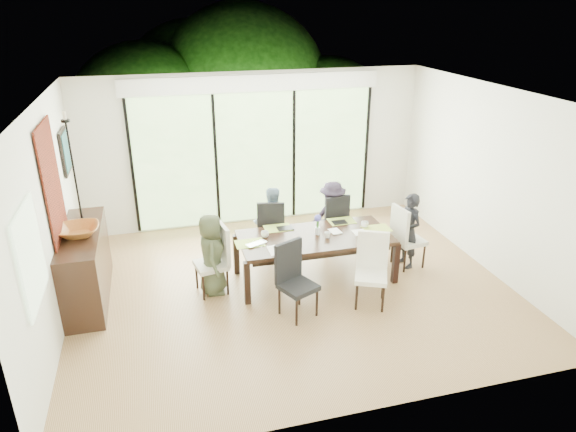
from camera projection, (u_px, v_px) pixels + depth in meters
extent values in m
cube|color=brown|center=(293.00, 287.00, 7.33)|extent=(6.00, 5.00, 0.01)
cube|color=white|center=(293.00, 95.00, 6.27)|extent=(6.00, 5.00, 0.01)
cube|color=silver|center=(255.00, 149.00, 9.03)|extent=(6.00, 0.02, 2.70)
cube|color=white|center=(368.00, 296.00, 4.57)|extent=(6.00, 0.02, 2.70)
cube|color=beige|center=(49.00, 222.00, 6.08)|extent=(0.02, 5.00, 2.70)
cube|color=beige|center=(490.00, 180.00, 7.52)|extent=(0.02, 5.00, 2.70)
cube|color=#598C3F|center=(256.00, 158.00, 9.05)|extent=(4.20, 0.02, 2.30)
cube|color=white|center=(254.00, 83.00, 8.54)|extent=(4.40, 0.06, 0.28)
cube|color=black|center=(132.00, 168.00, 8.54)|extent=(0.05, 0.04, 2.30)
cube|color=black|center=(216.00, 161.00, 8.88)|extent=(0.05, 0.04, 2.30)
cube|color=black|center=(294.00, 156.00, 9.21)|extent=(0.05, 0.04, 2.30)
cube|color=black|center=(366.00, 150.00, 9.55)|extent=(0.05, 0.04, 2.30)
cube|color=#8CAD7F|center=(31.00, 256.00, 4.96)|extent=(0.02, 0.90, 1.00)
cube|color=#523823|center=(248.00, 205.00, 10.37)|extent=(6.00, 1.80, 0.10)
cube|color=#513322|center=(240.00, 165.00, 10.85)|extent=(6.00, 0.08, 0.06)
sphere|color=#14380F|center=(147.00, 118.00, 10.96)|extent=(3.20, 3.20, 3.20)
sphere|color=#14380F|center=(243.00, 92.00, 11.88)|extent=(4.00, 4.00, 4.00)
sphere|color=#14380F|center=(327.00, 118.00, 11.80)|extent=(2.80, 2.80, 2.80)
sphere|color=#14380F|center=(197.00, 97.00, 12.33)|extent=(3.60, 3.60, 3.60)
cube|color=black|center=(315.00, 238.00, 7.32)|extent=(2.16, 0.99, 0.05)
cube|color=black|center=(315.00, 243.00, 7.36)|extent=(1.98, 0.81, 0.09)
cube|color=black|center=(247.00, 283.00, 6.82)|extent=(0.08, 0.08, 0.62)
cube|color=black|center=(396.00, 263.00, 7.33)|extent=(0.08, 0.08, 0.62)
cube|color=black|center=(236.00, 254.00, 7.58)|extent=(0.08, 0.08, 0.62)
cube|color=black|center=(371.00, 238.00, 8.10)|extent=(0.08, 0.08, 0.62)
imported|color=#404931|center=(212.00, 254.00, 7.00)|extent=(0.40, 0.58, 1.16)
imported|color=black|center=(409.00, 231.00, 7.70)|extent=(0.45, 0.60, 1.16)
imported|color=#7895AD|center=(271.00, 223.00, 7.98)|extent=(0.57, 0.38, 1.16)
imported|color=#251D2C|center=(332.00, 216.00, 8.22)|extent=(0.56, 0.36, 1.16)
cube|color=#9DBC43|center=(250.00, 243.00, 7.09)|extent=(0.40, 0.29, 0.01)
cube|color=#9DB03F|center=(377.00, 229.00, 7.54)|extent=(0.40, 0.29, 0.01)
cube|color=#A3C345|center=(278.00, 228.00, 7.56)|extent=(0.40, 0.29, 0.01)
cube|color=#8CA139|center=(342.00, 221.00, 7.80)|extent=(0.40, 0.29, 0.01)
cube|color=white|center=(283.00, 249.00, 6.92)|extent=(0.40, 0.29, 0.01)
cube|color=black|center=(285.00, 228.00, 7.54)|extent=(0.23, 0.16, 0.01)
cube|color=black|center=(340.00, 222.00, 7.74)|extent=(0.22, 0.15, 0.01)
cube|color=white|center=(362.00, 232.00, 7.44)|extent=(0.27, 0.20, 0.00)
cube|color=white|center=(283.00, 248.00, 6.91)|extent=(0.23, 0.23, 0.02)
cube|color=#C07F16|center=(283.00, 247.00, 6.90)|extent=(0.18, 0.18, 0.01)
cylinder|color=silver|center=(317.00, 231.00, 7.35)|extent=(0.07, 0.07, 0.11)
cylinder|color=#337226|center=(318.00, 224.00, 7.31)|extent=(0.04, 0.04, 0.14)
sphere|color=#514EC5|center=(318.00, 218.00, 7.27)|extent=(0.10, 0.10, 0.10)
imported|color=silver|center=(258.00, 245.00, 7.02)|extent=(0.35, 0.29, 0.02)
imported|color=white|center=(265.00, 234.00, 7.26)|extent=(0.15, 0.15, 0.09)
imported|color=white|center=(327.00, 235.00, 7.24)|extent=(0.10, 0.10, 0.08)
imported|color=white|center=(365.00, 225.00, 7.58)|extent=(0.16, 0.16, 0.09)
imported|color=white|center=(331.00, 232.00, 7.42)|extent=(0.17, 0.22, 0.02)
cube|color=black|center=(86.00, 265.00, 6.89)|extent=(0.49, 1.75, 0.99)
imported|color=#955520|center=(78.00, 231.00, 6.59)|extent=(0.52, 0.52, 0.13)
cylinder|color=black|center=(82.00, 220.00, 7.00)|extent=(0.11, 0.11, 0.04)
cylinder|color=black|center=(74.00, 172.00, 6.74)|extent=(0.03, 0.03, 1.37)
cylinder|color=black|center=(65.00, 121.00, 6.47)|extent=(0.11, 0.11, 0.03)
cylinder|color=silver|center=(64.00, 116.00, 6.44)|extent=(0.04, 0.04, 0.11)
cube|color=maroon|center=(52.00, 183.00, 6.31)|extent=(0.02, 1.00, 1.50)
cube|color=black|center=(65.00, 152.00, 7.45)|extent=(0.03, 0.55, 0.65)
cube|color=#17474A|center=(66.00, 151.00, 7.45)|extent=(0.01, 0.45, 0.55)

